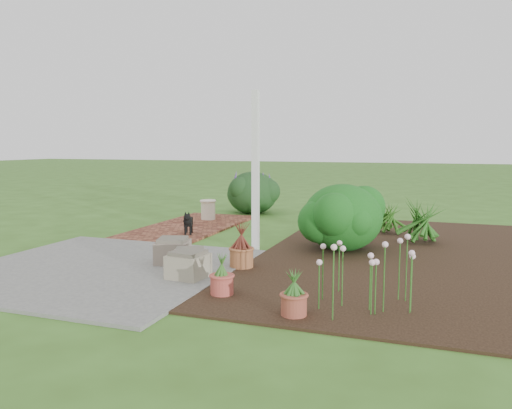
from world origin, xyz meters
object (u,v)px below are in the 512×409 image
(stone_trough_near, at_px, (190,263))
(evergreen_shrub, at_px, (342,216))
(cream_ceramic_urn, at_px, (208,210))
(black_dog, at_px, (188,221))

(stone_trough_near, xyz_separation_m, evergreen_shrub, (1.55, 2.22, 0.38))
(cream_ceramic_urn, bearing_deg, black_dog, -76.22)
(black_dog, relative_size, cream_ceramic_urn, 1.07)
(stone_trough_near, xyz_separation_m, black_dog, (-1.32, 2.50, 0.10))
(evergreen_shrub, bearing_deg, stone_trough_near, -124.97)
(black_dog, height_order, evergreen_shrub, evergreen_shrub)
(cream_ceramic_urn, bearing_deg, evergreen_shrub, -31.88)
(stone_trough_near, bearing_deg, evergreen_shrub, 55.03)
(cream_ceramic_urn, xyz_separation_m, evergreen_shrub, (3.31, -2.06, 0.31))
(stone_trough_near, xyz_separation_m, cream_ceramic_urn, (-1.76, 4.27, 0.07))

